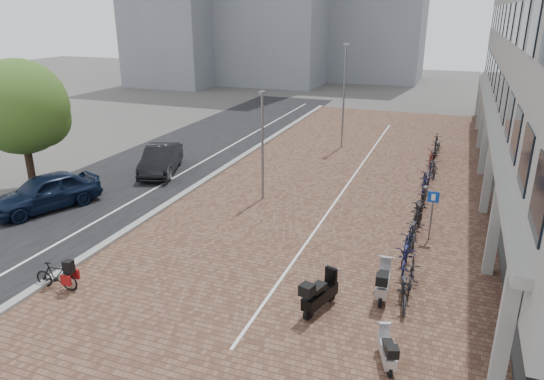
{
  "coord_description": "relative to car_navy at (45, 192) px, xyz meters",
  "views": [
    {
      "loc": [
        7.15,
        -12.98,
        8.63
      ],
      "look_at": [
        0.0,
        6.0,
        1.3
      ],
      "focal_mm": 32.7,
      "sensor_mm": 36.0,
      "label": 1
    }
  ],
  "objects": [
    {
      "name": "lamp_far",
      "position": [
        10.28,
        15.44,
        2.51
      ],
      "size": [
        0.12,
        0.12,
        6.68
      ],
      "primitive_type": "cylinder",
      "color": "gray",
      "rests_on": "ground"
    },
    {
      "name": "scooter_mid",
      "position": [
        14.04,
        -3.59,
        -0.22
      ],
      "size": [
        1.06,
        1.87,
        1.23
      ],
      "primitive_type": null,
      "rotation": [
        0.0,
        0.0,
        -0.3
      ],
      "color": "black",
      "rests_on": "ground"
    },
    {
      "name": "street_asphalt",
      "position": [
        1.12,
        8.69,
        -0.83
      ],
      "size": [
        8.0,
        50.0,
        0.03
      ],
      "primitive_type": "cube",
      "color": "black",
      "rests_on": "ground"
    },
    {
      "name": "parking_line",
      "position": [
        12.32,
        8.69,
        -0.8
      ],
      "size": [
        0.1,
        30.0,
        0.0
      ],
      "primitive_type": "cube",
      "color": "white",
      "rests_on": "plaza_brick"
    },
    {
      "name": "curb",
      "position": [
        5.02,
        8.69,
        -0.76
      ],
      "size": [
        0.35,
        42.0,
        0.14
      ],
      "primitive_type": "cube",
      "color": "gray",
      "rests_on": "ground"
    },
    {
      "name": "lamp_near",
      "position": [
        8.88,
        4.69,
        1.76
      ],
      "size": [
        0.12,
        0.12,
        5.18
      ],
      "primitive_type": "cylinder",
      "color": "slate",
      "rests_on": "ground"
    },
    {
      "name": "scooter_front",
      "position": [
        15.71,
        -2.15,
        -0.25
      ],
      "size": [
        0.64,
        1.73,
        1.17
      ],
      "primitive_type": null,
      "rotation": [
        0.0,
        0.0,
        0.06
      ],
      "color": "#ACADB1",
      "rests_on": "ground"
    },
    {
      "name": "scooter_back",
      "position": [
        16.31,
        -5.36,
        -0.36
      ],
      "size": [
        0.85,
        1.45,
        0.95
      ],
      "primitive_type": null,
      "rotation": [
        0.0,
        0.0,
        0.32
      ],
      "color": "#B8B9BE",
      "rests_on": "ground"
    },
    {
      "name": "street_tree",
      "position": [
        -2.19,
        1.62,
        3.37
      ],
      "size": [
        4.55,
        4.55,
        6.62
      ],
      "color": "#382619",
      "rests_on": "ground"
    },
    {
      "name": "hero_bike",
      "position": [
        5.62,
        -5.43,
        -0.34
      ],
      "size": [
        1.61,
        0.58,
        1.12
      ],
      "rotation": [
        0.0,
        0.0,
        1.65
      ],
      "color": "black",
      "rests_on": "ground"
    },
    {
      "name": "car_navy",
      "position": [
        0.0,
        0.0,
        0.0
      ],
      "size": [
        3.68,
        5.27,
        1.67
      ],
      "primitive_type": "imported",
      "rotation": [
        0.0,
        0.0,
        -0.39
      ],
      "color": "black",
      "rests_on": "ground"
    },
    {
      "name": "bike_row",
      "position": [
        16.28,
        7.34,
        -0.31
      ],
      "size": [
        1.19,
        21.47,
        1.05
      ],
      "color": "black",
      "rests_on": "ground"
    },
    {
      "name": "parking_sign",
      "position": [
        16.81,
        2.73,
        0.52
      ],
      "size": [
        0.43,
        0.09,
        2.07
      ],
      "rotation": [
        0.0,
        0.0,
        0.02
      ],
      "color": "slate",
      "rests_on": "ground"
    },
    {
      "name": "plaza_brick",
      "position": [
        12.12,
        8.69,
        -0.82
      ],
      "size": [
        14.5,
        42.0,
        0.04
      ],
      "primitive_type": "cube",
      "color": "brown",
      "rests_on": "ground"
    },
    {
      "name": "lane_line",
      "position": [
        3.12,
        8.69,
        -0.81
      ],
      "size": [
        0.12,
        44.0,
        0.0
      ],
      "primitive_type": "cube",
      "color": "white",
      "rests_on": "street_asphalt"
    },
    {
      "name": "car_dark",
      "position": [
        1.96,
        6.57,
        -0.06
      ],
      "size": [
        3.15,
        4.99,
        1.55
      ],
      "primitive_type": "imported",
      "rotation": [
        0.0,
        0.0,
        0.35
      ],
      "color": "black",
      "rests_on": "ground"
    },
    {
      "name": "ground",
      "position": [
        10.12,
        -3.31,
        -0.83
      ],
      "size": [
        140.0,
        140.0,
        0.0
      ],
      "primitive_type": "plane",
      "color": "#474442",
      "rests_on": "ground"
    }
  ]
}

